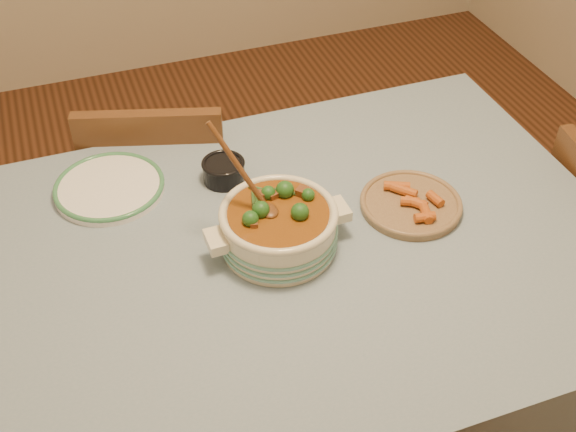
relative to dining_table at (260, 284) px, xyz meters
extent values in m
cube|color=brown|center=(0.00, 0.00, 0.06)|extent=(1.60, 1.00, 0.05)
cube|color=#8395AB|center=(0.00, 0.00, 0.09)|extent=(1.68, 1.08, 0.01)
cylinder|color=brown|center=(0.73, 0.43, -0.31)|extent=(0.07, 0.07, 0.70)
cylinder|color=beige|center=(0.05, 0.01, 0.14)|extent=(0.26, 0.26, 0.10)
torus|color=beige|center=(0.05, 0.01, 0.19)|extent=(0.26, 0.26, 0.02)
cube|color=beige|center=(0.19, 0.02, 0.16)|extent=(0.04, 0.07, 0.03)
cube|color=beige|center=(-0.09, 0.01, 0.16)|extent=(0.04, 0.07, 0.03)
cylinder|color=brown|center=(0.05, 0.01, 0.19)|extent=(0.22, 0.22, 0.02)
cylinder|color=white|center=(-0.28, 0.34, 0.10)|extent=(0.32, 0.32, 0.02)
torus|color=#3E8956|center=(-0.28, 0.34, 0.11)|extent=(0.27, 0.27, 0.01)
cylinder|color=black|center=(0.00, 0.29, 0.12)|extent=(0.14, 0.14, 0.05)
torus|color=black|center=(0.00, 0.29, 0.14)|extent=(0.11, 0.11, 0.01)
cylinder|color=black|center=(0.00, 0.29, 0.13)|extent=(0.09, 0.09, 0.01)
cylinder|color=#998055|center=(0.39, 0.03, 0.10)|extent=(0.31, 0.31, 0.02)
torus|color=#998055|center=(0.39, 0.03, 0.11)|extent=(0.24, 0.24, 0.01)
cube|color=brown|center=(-0.09, 0.69, -0.24)|extent=(0.49, 0.49, 0.04)
cube|color=brown|center=(-0.14, 0.51, -0.03)|extent=(0.39, 0.15, 0.42)
cylinder|color=brown|center=(0.12, 0.80, -0.45)|extent=(0.04, 0.04, 0.42)
cylinder|color=brown|center=(-0.20, 0.90, -0.45)|extent=(0.04, 0.04, 0.42)
cylinder|color=brown|center=(0.02, 0.47, -0.45)|extent=(0.04, 0.04, 0.42)
cylinder|color=brown|center=(-0.30, 0.57, -0.45)|extent=(0.04, 0.04, 0.42)
cylinder|color=brown|center=(0.85, -0.23, -0.46)|extent=(0.04, 0.04, 0.41)
cylinder|color=brown|center=(0.89, 0.10, -0.46)|extent=(0.04, 0.04, 0.41)
camera|label=1|loc=(-0.33, -1.10, 1.23)|focal=45.00mm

